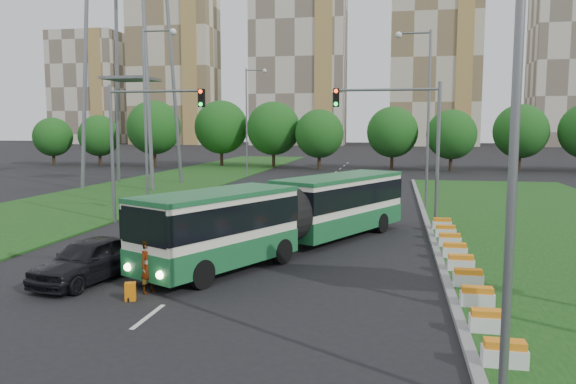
% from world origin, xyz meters
% --- Properties ---
extents(ground, '(360.00, 360.00, 0.00)m').
position_xyz_m(ground, '(0.00, 0.00, 0.00)').
color(ground, black).
rests_on(ground, ground).
extents(median_kerb, '(0.30, 60.00, 0.18)m').
position_xyz_m(median_kerb, '(6.05, 8.00, 0.09)').
color(median_kerb, gray).
rests_on(median_kerb, ground).
extents(left_verge, '(12.00, 110.00, 0.10)m').
position_xyz_m(left_verge, '(-18.00, 25.00, 0.05)').
color(left_verge, '#154614').
rests_on(left_verge, ground).
extents(lane_markings, '(0.20, 100.00, 0.01)m').
position_xyz_m(lane_markings, '(-3.00, 20.00, 0.00)').
color(lane_markings, silver).
rests_on(lane_markings, ground).
extents(flower_planters, '(1.10, 18.10, 0.60)m').
position_xyz_m(flower_planters, '(6.70, 0.80, 0.45)').
color(flower_planters, white).
rests_on(flower_planters, grass_median).
extents(traffic_mast_median, '(5.76, 0.32, 8.00)m').
position_xyz_m(traffic_mast_median, '(4.78, 10.00, 5.35)').
color(traffic_mast_median, slate).
rests_on(traffic_mast_median, ground).
extents(traffic_mast_left, '(5.76, 0.32, 8.00)m').
position_xyz_m(traffic_mast_left, '(-10.38, 9.00, 5.35)').
color(traffic_mast_left, slate).
rests_on(traffic_mast_left, ground).
extents(street_lamps, '(36.00, 60.00, 12.00)m').
position_xyz_m(street_lamps, '(-3.00, 10.00, 6.00)').
color(street_lamps, slate).
rests_on(street_lamps, ground).
extents(tree_line, '(120.00, 8.00, 9.00)m').
position_xyz_m(tree_line, '(10.00, 55.00, 4.50)').
color(tree_line, '#134913').
rests_on(tree_line, ground).
extents(apartment_tower_west, '(26.00, 15.00, 48.00)m').
position_xyz_m(apartment_tower_west, '(-65.00, 150.00, 24.00)').
color(apartment_tower_west, beige).
rests_on(apartment_tower_west, ground).
extents(apartment_tower_cwest, '(28.00, 15.00, 52.00)m').
position_xyz_m(apartment_tower_cwest, '(-25.00, 150.00, 26.00)').
color(apartment_tower_cwest, beige).
rests_on(apartment_tower_cwest, ground).
extents(apartment_tower_ceast, '(25.00, 15.00, 50.00)m').
position_xyz_m(apartment_tower_ceast, '(15.00, 150.00, 25.00)').
color(apartment_tower_ceast, beige).
rests_on(apartment_tower_ceast, ground).
extents(midrise_west, '(22.00, 14.00, 36.00)m').
position_xyz_m(midrise_west, '(-95.00, 150.00, 18.00)').
color(midrise_west, beige).
rests_on(midrise_west, ground).
extents(articulated_bus, '(2.60, 16.65, 2.74)m').
position_xyz_m(articulated_bus, '(-0.73, 3.74, 1.68)').
color(articulated_bus, white).
rests_on(articulated_bus, ground).
extents(car_left_near, '(2.83, 5.02, 1.61)m').
position_xyz_m(car_left_near, '(-6.77, -2.80, 0.81)').
color(car_left_near, black).
rests_on(car_left_near, ground).
extents(car_left_far, '(1.93, 4.89, 1.58)m').
position_xyz_m(car_left_far, '(-8.58, 10.63, 0.79)').
color(car_left_far, black).
rests_on(car_left_far, ground).
extents(pedestrian, '(0.67, 0.79, 1.84)m').
position_xyz_m(pedestrian, '(-3.99, -3.76, 0.92)').
color(pedestrian, gray).
rests_on(pedestrian, ground).
extents(shopping_trolley, '(0.34, 0.36, 0.59)m').
position_xyz_m(shopping_trolley, '(-4.24, -4.64, 0.29)').
color(shopping_trolley, orange).
rests_on(shopping_trolley, ground).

